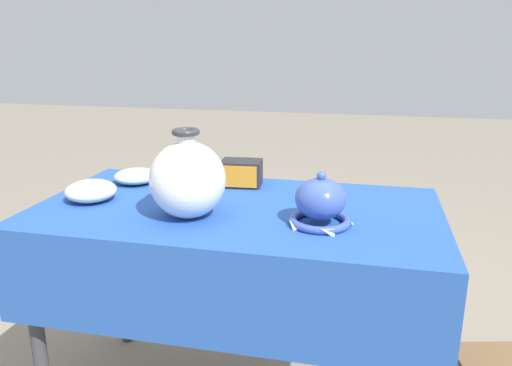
# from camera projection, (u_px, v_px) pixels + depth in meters

# --- Properties ---
(display_table) EXTENTS (1.23, 0.66, 0.73)m
(display_table) POSITION_uv_depth(u_px,v_px,m) (236.00, 233.00, 1.53)
(display_table) COLOR #38383D
(display_table) RESTS_ON ground_plane
(vase_tall_bulbous) EXTENTS (0.22, 0.22, 0.26)m
(vase_tall_bulbous) POSITION_uv_depth(u_px,v_px,m) (188.00, 179.00, 1.41)
(vase_tall_bulbous) COLOR white
(vase_tall_bulbous) RESTS_ON display_table
(vase_dome_bell) EXTENTS (0.18, 0.19, 0.16)m
(vase_dome_bell) POSITION_uv_depth(u_px,v_px,m) (320.00, 204.00, 1.36)
(vase_dome_bell) COLOR #3851A8
(vase_dome_bell) RESTS_ON display_table
(mosaic_tile_box) EXTENTS (0.14, 0.11, 0.09)m
(mosaic_tile_box) POSITION_uv_depth(u_px,v_px,m) (241.00, 173.00, 1.73)
(mosaic_tile_box) COLOR #232328
(mosaic_tile_box) RESTS_ON display_table
(bowl_shallow_ivory) EXTENTS (0.16, 0.16, 0.07)m
(bowl_shallow_ivory) POSITION_uv_depth(u_px,v_px,m) (91.00, 191.00, 1.57)
(bowl_shallow_ivory) COLOR white
(bowl_shallow_ivory) RESTS_ON display_table
(bowl_shallow_celadon) EXTENTS (0.15, 0.15, 0.05)m
(bowl_shallow_celadon) POSITION_uv_depth(u_px,v_px,m) (136.00, 176.00, 1.77)
(bowl_shallow_celadon) COLOR #A8CCB7
(bowl_shallow_celadon) RESTS_ON display_table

